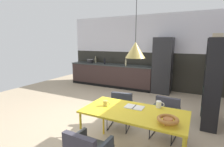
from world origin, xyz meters
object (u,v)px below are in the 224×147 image
open_book (134,107)px  mug_glass_clear (159,104)px  mug_wide_latte (106,103)px  bottle_wine_green (96,60)px  bottle_spice_small (105,62)px  refrigerator_column (163,66)px  open_shelf_unit (212,81)px  pendant_lamp_over_table_near (135,50)px  cooking_pot (90,61)px  armchair_by_stool (165,112)px  armchair_corner_seat (120,106)px  dining_table (134,114)px  fruit_bowl (168,120)px  bottle_oil_tall (126,63)px

open_book → mug_glass_clear: mug_glass_clear is taller
mug_wide_latte → bottle_wine_green: 4.85m
bottle_wine_green → bottle_spice_small: bearing=-24.8°
mug_glass_clear → mug_wide_latte: bearing=-157.8°
refrigerator_column → open_shelf_unit: open_shelf_unit is taller
open_shelf_unit → bottle_spice_small: bearing=-117.7°
pendant_lamp_over_table_near → mug_glass_clear: bearing=46.3°
cooking_pot → mug_wide_latte: bearing=-52.7°
armchair_by_stool → mug_wide_latte: (-0.82, -0.84, 0.31)m
armchair_corner_seat → mug_wide_latte: 0.87m
dining_table → armchair_corner_seat: bearing=126.7°
open_book → mug_glass_clear: size_ratio=2.24×
armchair_by_stool → open_book: 0.83m
armchair_by_stool → mug_wide_latte: bearing=51.4°
cooking_pot → open_shelf_unit: open_shelf_unit is taller
fruit_bowl → bottle_oil_tall: bottle_oil_tall is taller
armchair_by_stool → bottle_oil_tall: (-1.95, 2.73, 0.52)m
refrigerator_column → fruit_bowl: refrigerator_column is taller
armchair_by_stool → bottle_oil_tall: size_ratio=2.66×
armchair_by_stool → bottle_spice_small: size_ratio=3.06×
refrigerator_column → pendant_lamp_over_table_near: bearing=-85.3°
refrigerator_column → cooking_pot: refrigerator_column is taller
armchair_corner_seat → open_shelf_unit: 2.01m
bottle_spice_small → cooking_pot: bearing=-179.9°
armchair_corner_seat → open_book: (0.54, -0.64, 0.29)m
mug_wide_latte → bottle_oil_tall: size_ratio=0.43×
refrigerator_column → armchair_by_stool: (0.64, -2.94, -0.48)m
armchair_by_stool → bottle_wine_green: (-3.56, 3.16, 0.51)m
cooking_pot → bottle_spice_small: bearing=0.1°
open_book → cooking_pot: 4.84m
refrigerator_column → mug_glass_clear: refrigerator_column is taller
bottle_wine_green → open_book: bearing=-50.4°
bottle_wine_green → open_shelf_unit: open_shelf_unit is taller
mug_wide_latte → bottle_spice_small: bottle_spice_small is taller
armchair_corner_seat → mug_glass_clear: 1.07m
dining_table → mug_glass_clear: (0.31, 0.32, 0.10)m
dining_table → bottle_wine_green: 5.14m
refrigerator_column → bottle_oil_tall: (-1.31, -0.20, 0.04)m
cooking_pot → refrigerator_column: bearing=1.2°
armchair_by_stool → bottle_oil_tall: 3.40m
open_book → mug_wide_latte: mug_wide_latte is taller
dining_table → armchair_by_stool: bearing=68.3°
open_book → bottle_wine_green: (-3.18, 3.84, 0.24)m
armchair_corner_seat → mug_glass_clear: mug_glass_clear is taller
bottle_oil_tall → bottle_wine_green: size_ratio=1.02×
refrigerator_column → bottle_spice_small: 2.30m
cooking_pot → bottle_spice_small: size_ratio=1.10×
mug_wide_latte → mug_glass_clear: (0.80, 0.32, 0.01)m
armchair_corner_seat → fruit_bowl: (1.12, -0.98, 0.34)m
bottle_oil_tall → bottle_spice_small: 1.00m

